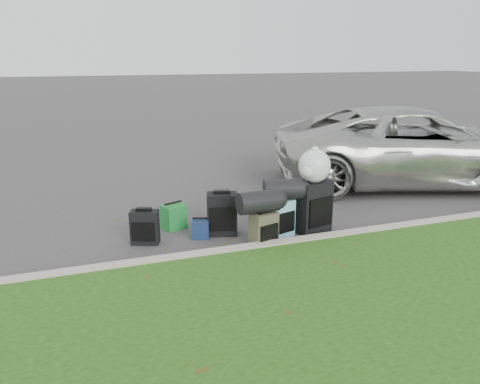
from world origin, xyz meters
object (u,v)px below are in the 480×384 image
object	(u,v)px
suv	(415,146)
suitcase_teal	(280,218)
tote_green	(174,217)
tote_navy	(200,229)
suitcase_large_black_left	(222,214)
suitcase_olive	(264,230)
suitcase_large_black_right	(313,207)
suitcase_small_black	(145,227)

from	to	relation	value
suv	suitcase_teal	xyz separation A→B (m)	(-3.91, -1.87, -0.52)
tote_green	tote_navy	bearing A→B (deg)	-83.03
tote_green	suitcase_large_black_left	bearing A→B (deg)	-59.28
suitcase_olive	suitcase_teal	size ratio (longest dim) A/B	0.90
suitcase_olive	suitcase_large_black_right	xyz separation A→B (m)	(0.94, 0.31, 0.15)
suv	suitcase_olive	world-z (taller)	suv
suitcase_olive	tote_navy	distance (m)	1.00
suitcase_large_black_left	suitcase_teal	size ratio (longest dim) A/B	1.14
suitcase_large_black_left	suitcase_olive	xyz separation A→B (m)	(0.41, -0.67, -0.07)
suitcase_small_black	suitcase_large_black_left	world-z (taller)	suitcase_large_black_left
tote_green	suv	bearing A→B (deg)	-11.76
suitcase_olive	suitcase_teal	xyz separation A→B (m)	(0.39, 0.29, 0.03)
suitcase_large_black_left	suitcase_large_black_right	distance (m)	1.41
suitcase_small_black	suitcase_olive	xyz separation A→B (m)	(1.58, -0.69, 0.01)
suitcase_large_black_right	suv	bearing A→B (deg)	15.19
suitcase_olive	suitcase_teal	world-z (taller)	suitcase_teal
suitcase_large_black_left	suitcase_teal	distance (m)	0.88
suitcase_small_black	suv	bearing A→B (deg)	34.68
suitcase_olive	suitcase_large_black_left	bearing A→B (deg)	105.28
suv	suitcase_large_black_right	world-z (taller)	suv
suitcase_teal	suitcase_large_black_right	bearing A→B (deg)	-14.18
suitcase_olive	tote_green	world-z (taller)	suitcase_olive
tote_navy	suitcase_teal	bearing A→B (deg)	2.71
suitcase_small_black	suitcase_teal	size ratio (longest dim) A/B	0.87
suitcase_small_black	suitcase_large_black_left	distance (m)	1.17
suitcase_small_black	suitcase_teal	world-z (taller)	suitcase_teal
suitcase_large_black_left	tote_navy	bearing A→B (deg)	-156.98
suv	suitcase_olive	bearing A→B (deg)	135.11
suv	suitcase_teal	distance (m)	4.36
suv	suitcase_small_black	xyz separation A→B (m)	(-5.88, -1.47, -0.56)
suitcase_large_black_left	tote_green	xyz separation A→B (m)	(-0.65, 0.49, -0.13)
suitcase_olive	suitcase_teal	distance (m)	0.49
suitcase_large_black_left	tote_green	distance (m)	0.83
suv	suitcase_small_black	size ratio (longest dim) A/B	11.74
suitcase_small_black	suitcase_teal	xyz separation A→B (m)	(1.97, -0.40, 0.04)
suitcase_teal	tote_green	bearing A→B (deg)	133.07
suitcase_olive	suitcase_teal	bearing A→B (deg)	20.98
tote_navy	suitcase_large_black_left	bearing A→B (deg)	25.48
suitcase_large_black_left	suitcase_teal	xyz separation A→B (m)	(0.80, -0.38, -0.04)
suitcase_small_black	suitcase_large_black_left	bearing A→B (deg)	19.53
suitcase_olive	suitcase_large_black_right	size ratio (longest dim) A/B	0.63
suitcase_small_black	tote_navy	xyz separation A→B (m)	(0.81, -0.06, -0.11)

